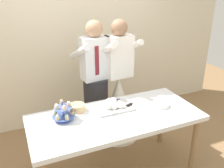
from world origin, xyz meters
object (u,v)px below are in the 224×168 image
person_bride (118,99)px  dessert_table (116,122)px  plate_stack (161,105)px  main_cake_tray (113,105)px  person_groom (96,91)px  round_cake (77,108)px  cupcake_stand (63,113)px

person_bride → dessert_table: bearing=-117.0°
plate_stack → person_bride: (-0.20, 0.70, -0.21)m
main_cake_tray → person_groom: person_groom is taller
plate_stack → person_groom: (-0.50, 0.75, -0.05)m
round_cake → person_bride: size_ratio=0.14×
dessert_table → main_cake_tray: main_cake_tray is taller
dessert_table → plate_stack: plate_stack is taller
main_cake_tray → person_groom: bearing=89.3°
dessert_table → person_bride: 0.78m
main_cake_tray → person_bride: bearing=59.0°
person_bride → main_cake_tray: bearing=-121.0°
round_cake → person_bride: (0.69, 0.43, -0.23)m
main_cake_tray → round_cake: bearing=166.9°
person_groom → cupcake_stand: bearing=-133.4°
cupcake_stand → person_groom: 0.83m
round_cake → person_bride: person_bride is taller
dessert_table → plate_stack: size_ratio=9.86×
cupcake_stand → dessert_table: bearing=-15.0°
person_bride → plate_stack: bearing=-74.3°
dessert_table → cupcake_stand: (-0.52, 0.14, 0.16)m
cupcake_stand → main_cake_tray: size_ratio=0.54×
cupcake_stand → person_groom: person_groom is taller
cupcake_stand → person_bride: 1.06m
round_cake → person_groom: bearing=51.2°
dessert_table → main_cake_tray: size_ratio=4.22×
dessert_table → round_cake: 0.44m
main_cake_tray → person_groom: size_ratio=0.26×
cupcake_stand → person_groom: size_ratio=0.14×
dessert_table → person_bride: person_bride is taller
person_groom → person_bride: bearing=-9.3°
main_cake_tray → plate_stack: main_cake_tray is taller
person_groom → person_bride: size_ratio=1.00×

